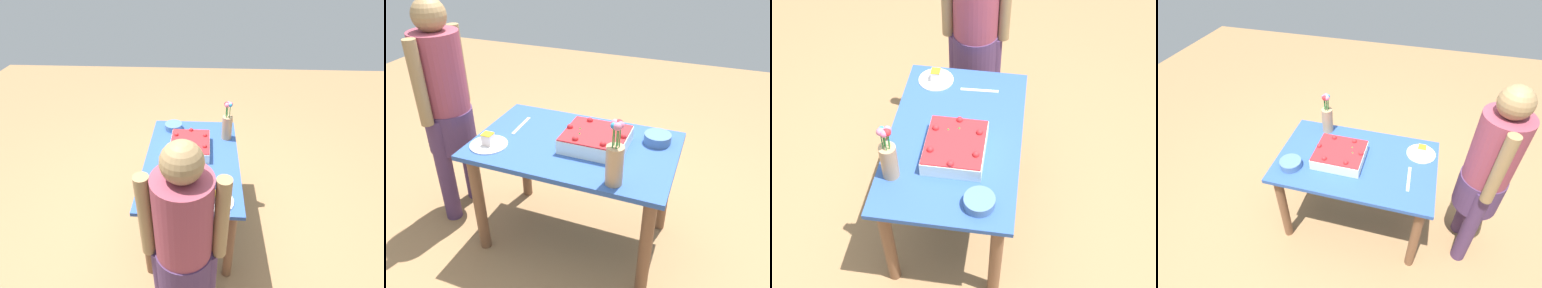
# 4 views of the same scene
# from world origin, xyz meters

# --- Properties ---
(ground_plane) EXTENTS (8.00, 8.00, 0.00)m
(ground_plane) POSITION_xyz_m (0.00, 0.00, 0.00)
(ground_plane) COLOR #9B7249
(dining_table) EXTENTS (1.18, 0.74, 0.73)m
(dining_table) POSITION_xyz_m (0.00, 0.00, 0.59)
(dining_table) COLOR #2D529B
(dining_table) RESTS_ON ground_plane
(sheet_cake) EXTENTS (0.36, 0.32, 0.11)m
(sheet_cake) POSITION_xyz_m (0.12, 0.02, 0.77)
(sheet_cake) COLOR white
(sheet_cake) RESTS_ON dining_table
(serving_plate_with_slice) EXTENTS (0.22, 0.22, 0.08)m
(serving_plate_with_slice) POSITION_xyz_m (-0.46, -0.19, 0.75)
(serving_plate_with_slice) COLOR white
(serving_plate_with_slice) RESTS_ON dining_table
(cake_knife) EXTENTS (0.03, 0.23, 0.00)m
(cake_knife) POSITION_xyz_m (-0.40, 0.09, 0.73)
(cake_knife) COLOR silver
(cake_knife) RESTS_ON dining_table
(flower_vase) EXTENTS (0.09, 0.09, 0.35)m
(flower_vase) POSITION_xyz_m (0.32, -0.29, 0.86)
(flower_vase) COLOR tan
(flower_vase) RESTS_ON dining_table
(fruit_bowl) EXTENTS (0.16, 0.16, 0.06)m
(fruit_bowl) POSITION_xyz_m (0.45, 0.19, 0.75)
(fruit_bowl) COLOR #4D709F
(fruit_bowl) RESTS_ON dining_table
(person_standing) EXTENTS (0.31, 0.45, 1.49)m
(person_standing) POSITION_xyz_m (-0.89, -0.00, 0.85)
(person_standing) COLOR #493057
(person_standing) RESTS_ON ground_plane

